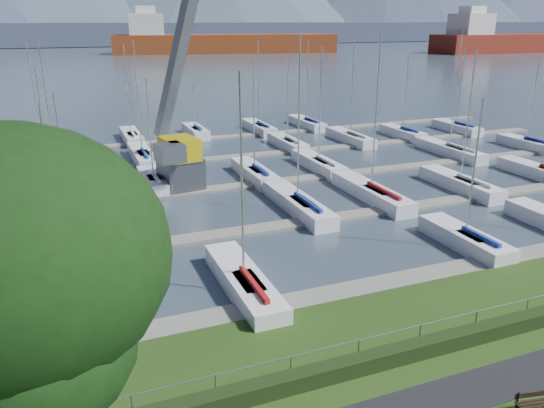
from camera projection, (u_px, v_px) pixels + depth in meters
path at (423, 405)px, 19.44m from camera, size 160.00×2.00×0.04m
water at (78, 51)px, 250.34m from camera, size 800.00×540.00×0.20m
hedge at (384, 358)px, 21.61m from camera, size 80.00×0.70×0.70m
fence at (380, 335)px, 21.68m from camera, size 80.00×0.04×0.04m
foothill at (71, 33)px, 309.66m from camera, size 900.00×80.00×12.00m
docks at (211, 190)px, 44.96m from camera, size 90.00×41.60×0.25m
bench_right at (539, 402)px, 18.99m from camera, size 1.85×0.77×0.85m
crane at (180, 121)px, 44.53m from camera, size 6.48×13.21×22.35m
cargo_ship_mid at (216, 44)px, 230.88m from camera, size 97.40×34.64×21.50m
cargo_ship_east at (519, 43)px, 238.98m from camera, size 94.25×18.07×21.50m
sailboat_fleet at (215, 117)px, 46.43m from camera, size 75.98×49.03×13.23m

